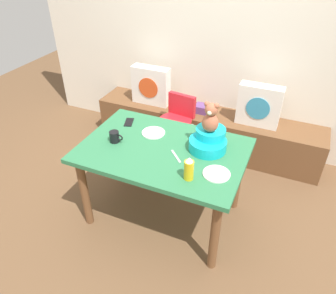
{
  "coord_description": "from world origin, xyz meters",
  "views": [
    {
      "loc": [
        0.89,
        -1.94,
        2.24
      ],
      "look_at": [
        0.0,
        0.1,
        0.69
      ],
      "focal_mm": 34.7,
      "sensor_mm": 36.0,
      "label": 1
    }
  ],
  "objects_px": {
    "highchair": "(176,123)",
    "dinner_plate_near": "(216,174)",
    "pillow_floral_left": "(151,86)",
    "book_stack": "(204,109)",
    "dining_table": "(163,159)",
    "coffee_mug": "(115,137)",
    "infant_seat_teal": "(209,141)",
    "cell_phone": "(129,122)",
    "teddy_bear": "(211,118)",
    "pillow_floral_right": "(259,106)",
    "ketchup_bottle": "(189,169)",
    "dinner_plate_far": "(153,133)"
  },
  "relations": [
    {
      "from": "highchair",
      "to": "dinner_plate_near",
      "type": "distance_m",
      "value": 1.16
    },
    {
      "from": "pillow_floral_left",
      "to": "dinner_plate_near",
      "type": "relative_size",
      "value": 2.2
    },
    {
      "from": "dinner_plate_near",
      "to": "book_stack",
      "type": "bearing_deg",
      "value": 111.32
    },
    {
      "from": "pillow_floral_left",
      "to": "dining_table",
      "type": "distance_m",
      "value": 1.36
    },
    {
      "from": "dining_table",
      "to": "coffee_mug",
      "type": "xyz_separation_m",
      "value": [
        -0.41,
        -0.07,
        0.15
      ]
    },
    {
      "from": "coffee_mug",
      "to": "book_stack",
      "type": "bearing_deg",
      "value": 73.72
    },
    {
      "from": "infant_seat_teal",
      "to": "dinner_plate_near",
      "type": "distance_m",
      "value": 0.34
    },
    {
      "from": "infant_seat_teal",
      "to": "cell_phone",
      "type": "distance_m",
      "value": 0.79
    },
    {
      "from": "teddy_bear",
      "to": "cell_phone",
      "type": "xyz_separation_m",
      "value": [
        -0.78,
        0.1,
        -0.27
      ]
    },
    {
      "from": "pillow_floral_right",
      "to": "cell_phone",
      "type": "distance_m",
      "value": 1.37
    },
    {
      "from": "ketchup_bottle",
      "to": "infant_seat_teal",
      "type": "bearing_deg",
      "value": 88.37
    },
    {
      "from": "highchair",
      "to": "dinner_plate_far",
      "type": "height_order",
      "value": "highchair"
    },
    {
      "from": "book_stack",
      "to": "highchair",
      "type": "bearing_deg",
      "value": -110.67
    },
    {
      "from": "book_stack",
      "to": "coffee_mug",
      "type": "height_order",
      "value": "coffee_mug"
    },
    {
      "from": "pillow_floral_left",
      "to": "dinner_plate_far",
      "type": "distance_m",
      "value": 1.13
    },
    {
      "from": "dining_table",
      "to": "teddy_bear",
      "type": "distance_m",
      "value": 0.53
    },
    {
      "from": "pillow_floral_right",
      "to": "cell_phone",
      "type": "relative_size",
      "value": 3.06
    },
    {
      "from": "dining_table",
      "to": "dinner_plate_near",
      "type": "bearing_deg",
      "value": -16.59
    },
    {
      "from": "pillow_floral_left",
      "to": "pillow_floral_right",
      "type": "xyz_separation_m",
      "value": [
        1.24,
        0.0,
        0.0
      ]
    },
    {
      "from": "highchair",
      "to": "pillow_floral_left",
      "type": "bearing_deg",
      "value": 139.41
    },
    {
      "from": "highchair",
      "to": "teddy_bear",
      "type": "bearing_deg",
      "value": -49.05
    },
    {
      "from": "book_stack",
      "to": "dinner_plate_far",
      "type": "distance_m",
      "value": 1.06
    },
    {
      "from": "coffee_mug",
      "to": "dinner_plate_near",
      "type": "distance_m",
      "value": 0.9
    },
    {
      "from": "pillow_floral_right",
      "to": "coffee_mug",
      "type": "height_order",
      "value": "pillow_floral_right"
    },
    {
      "from": "dinner_plate_near",
      "to": "highchair",
      "type": "bearing_deg",
      "value": 127.24
    },
    {
      "from": "coffee_mug",
      "to": "dinner_plate_far",
      "type": "distance_m",
      "value": 0.34
    },
    {
      "from": "dining_table",
      "to": "coffee_mug",
      "type": "height_order",
      "value": "coffee_mug"
    },
    {
      "from": "book_stack",
      "to": "infant_seat_teal",
      "type": "relative_size",
      "value": 0.61
    },
    {
      "from": "pillow_floral_right",
      "to": "dinner_plate_near",
      "type": "distance_m",
      "value": 1.33
    },
    {
      "from": "dining_table",
      "to": "coffee_mug",
      "type": "distance_m",
      "value": 0.44
    },
    {
      "from": "cell_phone",
      "to": "book_stack",
      "type": "bearing_deg",
      "value": 47.59
    },
    {
      "from": "pillow_floral_right",
      "to": "dinner_plate_far",
      "type": "xyz_separation_m",
      "value": [
        -0.73,
        -1.0,
        0.07
      ]
    },
    {
      "from": "book_stack",
      "to": "dinner_plate_far",
      "type": "xyz_separation_m",
      "value": [
        -0.13,
        -1.02,
        0.24
      ]
    },
    {
      "from": "book_stack",
      "to": "ketchup_bottle",
      "type": "height_order",
      "value": "ketchup_bottle"
    },
    {
      "from": "infant_seat_teal",
      "to": "dinner_plate_far",
      "type": "xyz_separation_m",
      "value": [
        -0.5,
        0.02,
        -0.07
      ]
    },
    {
      "from": "infant_seat_teal",
      "to": "cell_phone",
      "type": "height_order",
      "value": "infant_seat_teal"
    },
    {
      "from": "pillow_floral_left",
      "to": "infant_seat_teal",
      "type": "xyz_separation_m",
      "value": [
        1.02,
        -1.03,
        0.13
      ]
    },
    {
      "from": "book_stack",
      "to": "dining_table",
      "type": "xyz_separation_m",
      "value": [
        0.04,
        -1.2,
        0.13
      ]
    },
    {
      "from": "pillow_floral_left",
      "to": "infant_seat_teal",
      "type": "distance_m",
      "value": 1.45
    },
    {
      "from": "pillow_floral_right",
      "to": "dining_table",
      "type": "relative_size",
      "value": 0.33
    },
    {
      "from": "pillow_floral_left",
      "to": "cell_phone",
      "type": "bearing_deg",
      "value": -75.89
    },
    {
      "from": "pillow_floral_left",
      "to": "teddy_bear",
      "type": "bearing_deg",
      "value": -45.32
    },
    {
      "from": "pillow_floral_right",
      "to": "dining_table",
      "type": "distance_m",
      "value": 1.3
    },
    {
      "from": "pillow_floral_right",
      "to": "book_stack",
      "type": "bearing_deg",
      "value": 177.98
    },
    {
      "from": "teddy_bear",
      "to": "dinner_plate_near",
      "type": "height_order",
      "value": "teddy_bear"
    },
    {
      "from": "ketchup_bottle",
      "to": "dinner_plate_near",
      "type": "bearing_deg",
      "value": 35.27
    },
    {
      "from": "coffee_mug",
      "to": "dinner_plate_near",
      "type": "relative_size",
      "value": 0.6
    },
    {
      "from": "pillow_floral_left",
      "to": "ketchup_bottle",
      "type": "height_order",
      "value": "ketchup_bottle"
    },
    {
      "from": "infant_seat_teal",
      "to": "cell_phone",
      "type": "bearing_deg",
      "value": 172.76
    },
    {
      "from": "book_stack",
      "to": "infant_seat_teal",
      "type": "distance_m",
      "value": 1.15
    }
  ]
}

